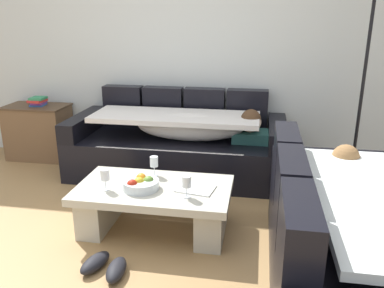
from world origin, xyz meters
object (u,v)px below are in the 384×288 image
couch_along_wall (180,145)px  couch_near_window (347,244)px  book_stack_on_cabinet (38,101)px  floor_lamp (359,75)px  fruit_bowl (141,184)px  open_magazine (196,189)px  side_cabinet (39,132)px  pair_of_shoes (106,266)px  wine_glass_near_left (105,176)px  coffee_table (154,203)px  wine_glass_far_back (154,162)px  wine_glass_near_right (187,183)px

couch_along_wall → couch_near_window: 2.21m
book_stack_on_cabinet → floor_lamp: (3.45, -0.26, 0.42)m
couch_along_wall → fruit_bowl: 1.26m
open_magazine → floor_lamp: floor_lamp is taller
couch_along_wall → side_cabinet: bearing=172.7°
open_magazine → pair_of_shoes: bearing=-120.7°
open_magazine → side_cabinet: side_cabinet is taller
book_stack_on_cabinet → floor_lamp: 3.48m
couch_near_window → floor_lamp: floor_lamp is taller
side_cabinet → pair_of_shoes: (1.62, -2.02, -0.28)m
pair_of_shoes → wine_glass_near_left: bearing=108.7°
coffee_table → wine_glass_far_back: 0.34m
wine_glass_near_left → open_magazine: wine_glass_near_left is taller
couch_along_wall → wine_glass_far_back: size_ratio=13.55×
fruit_bowl → open_magazine: (0.42, 0.06, -0.04)m
side_cabinet → pair_of_shoes: size_ratio=2.14×
fruit_bowl → wine_glass_near_left: bearing=-166.6°
coffee_table → wine_glass_near_right: bearing=-26.2°
couch_along_wall → pair_of_shoes: bearing=-94.8°
book_stack_on_cabinet → pair_of_shoes: (1.59, -2.03, -0.65)m
couch_near_window → floor_lamp: size_ratio=1.05×
side_cabinet → pair_of_shoes: side_cabinet is taller
couch_near_window → coffee_table: bearing=68.5°
open_magazine → floor_lamp: bearing=50.6°
couch_along_wall → book_stack_on_cabinet: size_ratio=11.14×
floor_lamp → couch_along_wall: bearing=179.1°
wine_glass_near_left → couch_along_wall: bearing=76.7°
wine_glass_far_back → open_magazine: 0.45m
couch_along_wall → wine_glass_near_left: bearing=-103.3°
book_stack_on_cabinet → open_magazine: bearing=-34.1°
floor_lamp → side_cabinet: bearing=175.8°
open_magazine → side_cabinet: bearing=156.1°
coffee_table → book_stack_on_cabinet: 2.32m
couch_along_wall → wine_glass_near_left: couch_along_wall is taller
floor_lamp → fruit_bowl: bearing=-145.1°
couch_along_wall → wine_glass_far_back: (-0.02, -0.98, 0.16)m
coffee_table → pair_of_shoes: size_ratio=3.56×
fruit_bowl → floor_lamp: 2.26m
fruit_bowl → open_magazine: fruit_bowl is taller
wine_glass_far_back → open_magazine: bearing=-29.0°
couch_along_wall → open_magazine: couch_along_wall is taller
wine_glass_near_right → open_magazine: (0.04, 0.15, -0.11)m
wine_glass_near_right → open_magazine: size_ratio=0.59×
fruit_bowl → wine_glass_near_left: size_ratio=1.69×
couch_near_window → wine_glass_far_back: couch_near_window is taller
coffee_table → floor_lamp: 2.23m
coffee_table → floor_lamp: bearing=34.9°
couch_along_wall → couch_near_window: (1.38, -1.73, 0.00)m
wine_glass_far_back → open_magazine: wine_glass_far_back is taller
coffee_table → couch_along_wall: bearing=91.5°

